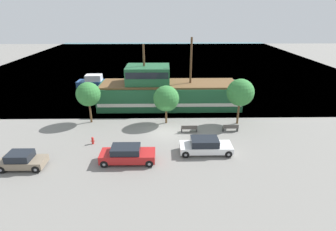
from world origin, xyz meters
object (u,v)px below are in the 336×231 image
(moored_boat_dockside, at_px, (96,82))
(parked_car_curb_front, at_px, (22,160))
(pirate_ship, at_px, (167,92))
(bench_promenade_east, at_px, (230,128))
(fire_hydrant, at_px, (93,140))
(parked_car_curb_mid, at_px, (205,146))
(bench_promenade_west, at_px, (189,128))
(parked_car_curb_rear, at_px, (127,154))

(moored_boat_dockside, distance_m, parked_car_curb_front, 26.02)
(moored_boat_dockside, relative_size, parked_car_curb_front, 1.79)
(pirate_ship, distance_m, bench_promenade_east, 11.12)
(fire_hydrant, height_order, bench_promenade_east, bench_promenade_east)
(parked_car_curb_front, distance_m, parked_car_curb_mid, 16.43)
(pirate_ship, relative_size, parked_car_curb_front, 5.37)
(bench_promenade_east, height_order, bench_promenade_west, same)
(pirate_ship, relative_size, bench_promenade_east, 11.77)
(parked_car_curb_mid, distance_m, parked_car_curb_rear, 7.41)
(parked_car_curb_mid, xyz_separation_m, bench_promenade_east, (3.56, 4.70, -0.31))
(parked_car_curb_rear, bearing_deg, bench_promenade_west, 44.90)
(moored_boat_dockside, height_order, fire_hydrant, moored_boat_dockside)
(parked_car_curb_rear, bearing_deg, pirate_ship, 75.53)
(moored_boat_dockside, xyz_separation_m, bench_promenade_west, (14.85, -19.14, -0.33))
(moored_boat_dockside, xyz_separation_m, parked_car_curb_rear, (8.72, -25.24, 0.02))
(parked_car_curb_front, relative_size, bench_promenade_west, 2.15)
(pirate_ship, distance_m, fire_hydrant, 13.73)
(fire_hydrant, xyz_separation_m, bench_promenade_east, (14.82, 2.72, 0.03))
(moored_boat_dockside, relative_size, fire_hydrant, 9.04)
(fire_hydrant, bearing_deg, parked_car_curb_front, -139.39)
(parked_car_curb_front, xyz_separation_m, fire_hydrant, (5.01, 4.29, -0.32))
(parked_car_curb_front, bearing_deg, parked_car_curb_rear, 4.94)
(bench_promenade_west, bearing_deg, parked_car_curb_front, -155.55)
(parked_car_curb_front, bearing_deg, bench_promenade_west, 24.45)
(bench_promenade_east, bearing_deg, parked_car_curb_front, -160.53)
(pirate_ship, height_order, moored_boat_dockside, pirate_ship)
(parked_car_curb_front, relative_size, parked_car_curb_mid, 0.78)
(parked_car_curb_mid, bearing_deg, bench_promenade_west, 103.84)
(moored_boat_dockside, xyz_separation_m, bench_promenade_east, (19.53, -19.01, -0.33))
(fire_hydrant, relative_size, bench_promenade_east, 0.43)
(moored_boat_dockside, xyz_separation_m, parked_car_curb_front, (-0.30, -26.02, -0.04))
(moored_boat_dockside, relative_size, bench_promenade_west, 3.85)
(parked_car_curb_mid, bearing_deg, parked_car_curb_rear, -168.08)
(parked_car_curb_rear, relative_size, bench_promenade_west, 2.73)
(bench_promenade_west, bearing_deg, pirate_ship, 105.25)
(parked_car_curb_front, distance_m, bench_promenade_east, 21.03)
(fire_hydrant, bearing_deg, bench_promenade_east, 10.39)
(pirate_ship, height_order, bench_promenade_east, pirate_ship)
(parked_car_curb_rear, xyz_separation_m, bench_promenade_east, (10.81, 6.23, -0.35))
(parked_car_curb_rear, height_order, fire_hydrant, parked_car_curb_rear)
(pirate_ship, bearing_deg, fire_hydrant, -124.92)
(pirate_ship, bearing_deg, bench_promenade_east, -50.28)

